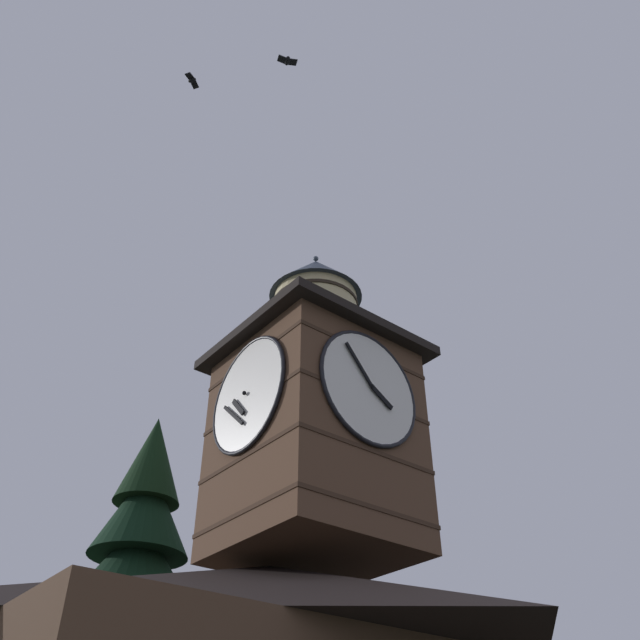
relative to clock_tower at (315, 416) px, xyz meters
The scene contains 4 objects.
clock_tower is the anchor object (origin of this frame).
moon 31.11m from the clock_tower, 125.74° to the right, with size 2.19×2.19×2.19m.
flying_bird_high 8.88m from the clock_tower, 19.55° to the left, with size 0.47×0.36×0.12m.
flying_bird_low 10.14m from the clock_tower, 39.04° to the left, with size 0.60×0.40×0.16m.
Camera 1 is at (9.70, 12.57, 2.22)m, focal length 38.53 mm.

